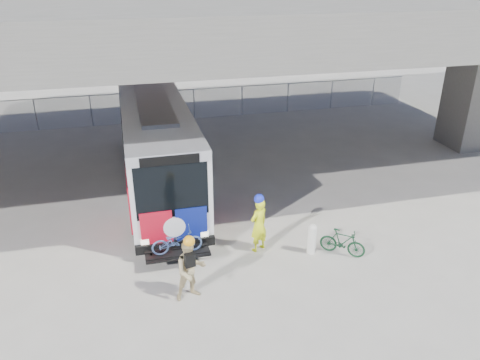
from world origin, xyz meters
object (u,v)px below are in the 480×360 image
object	(u,v)px
bike_parked	(342,242)
cyclist_hivis	(259,224)
bus	(155,135)
cyclist_tan	(191,269)
bollard	(312,238)

from	to	relation	value
bike_parked	cyclist_hivis	bearing A→B (deg)	108.66
bus	cyclist_tan	xyz separation A→B (m)	(0.18, -8.21, -1.16)
bollard	cyclist_hivis	xyz separation A→B (m)	(-1.63, 0.61, 0.41)
cyclist_tan	bike_parked	distance (m)	5.19
bus	bike_parked	size ratio (longest dim) A/B	8.67
bollard	cyclist_hivis	size ratio (longest dim) A/B	0.52
cyclist_hivis	bike_parked	size ratio (longest dim) A/B	1.37
bollard	cyclist_tan	distance (m)	4.36
cyclist_tan	bike_parked	size ratio (longest dim) A/B	1.35
bus	cyclist_hivis	xyz separation A→B (m)	(2.69, -6.34, -1.12)
bus	cyclist_hivis	bearing A→B (deg)	-66.96
bike_parked	bus	bearing A→B (deg)	74.65
bollard	cyclist_tan	size ratio (longest dim) A/B	0.53
cyclist_hivis	bike_parked	bearing A→B (deg)	132.21
bus	cyclist_tan	world-z (taller)	bus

